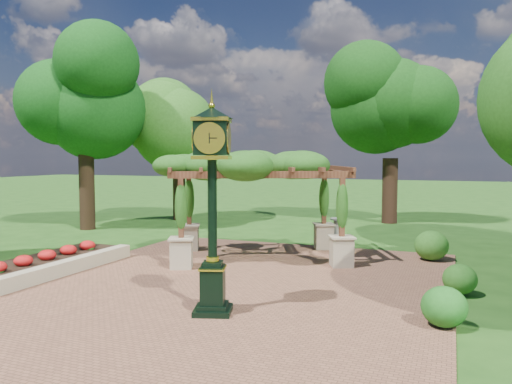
% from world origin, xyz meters
% --- Properties ---
extents(ground, '(120.00, 120.00, 0.00)m').
position_xyz_m(ground, '(0.00, 0.00, 0.00)').
color(ground, '#1E4714').
rests_on(ground, ground).
extents(brick_plaza, '(10.00, 12.00, 0.04)m').
position_xyz_m(brick_plaza, '(0.00, 1.00, 0.02)').
color(brick_plaza, brown).
rests_on(brick_plaza, ground).
extents(border_wall, '(0.35, 5.00, 0.40)m').
position_xyz_m(border_wall, '(-4.60, 0.50, 0.20)').
color(border_wall, '#C6B793').
rests_on(border_wall, ground).
extents(flower_bed, '(1.50, 5.00, 0.36)m').
position_xyz_m(flower_bed, '(-5.50, 0.50, 0.18)').
color(flower_bed, red).
rests_on(flower_bed, ground).
extents(pedestal_clock, '(1.03, 1.03, 4.14)m').
position_xyz_m(pedestal_clock, '(0.51, -1.11, 2.48)').
color(pedestal_clock, black).
rests_on(pedestal_clock, brick_plaza).
extents(pergola, '(6.11, 5.13, 3.29)m').
position_xyz_m(pergola, '(-0.63, 4.35, 2.71)').
color(pergola, tan).
rests_on(pergola, brick_plaza).
extents(sundial, '(0.64, 0.64, 0.98)m').
position_xyz_m(sundial, '(1.12, 7.46, 0.43)').
color(sundial, '#989790').
rests_on(sundial, ground).
extents(shrub_front, '(1.04, 1.04, 0.74)m').
position_xyz_m(shrub_front, '(4.79, -0.26, 0.41)').
color(shrub_front, '#1E5F1B').
rests_on(shrub_front, brick_plaza).
extents(shrub_mid, '(0.99, 0.99, 0.68)m').
position_xyz_m(shrub_mid, '(5.08, 2.19, 0.38)').
color(shrub_mid, '#255B19').
rests_on(shrub_mid, brick_plaza).
extents(shrub_back, '(1.21, 1.21, 0.89)m').
position_xyz_m(shrub_back, '(4.32, 5.86, 0.48)').
color(shrub_back, '#2E681E').
rests_on(shrub_back, brick_plaza).
extents(tree_west_near, '(4.17, 4.17, 8.62)m').
position_xyz_m(tree_west_near, '(-9.83, 7.44, 5.92)').
color(tree_west_near, black).
rests_on(tree_west_near, ground).
extents(tree_west_far, '(3.73, 3.73, 7.31)m').
position_xyz_m(tree_west_far, '(-7.81, 11.79, 5.01)').
color(tree_west_far, '#302112').
rests_on(tree_west_far, ground).
extents(tree_north, '(4.27, 4.27, 7.94)m').
position_xyz_m(tree_north, '(2.09, 14.39, 5.44)').
color(tree_north, black).
rests_on(tree_north, ground).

